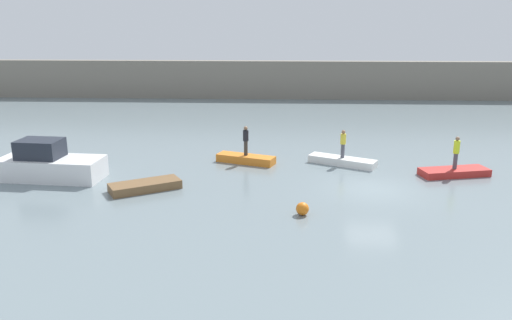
# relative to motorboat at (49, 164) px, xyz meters

# --- Properties ---
(ground_plane) EXTENTS (120.00, 120.00, 0.00)m
(ground_plane) POSITION_rel_motorboat_xyz_m (16.76, -1.05, -0.78)
(ground_plane) COLOR slate
(embankment_wall) EXTENTS (80.00, 1.20, 3.87)m
(embankment_wall) POSITION_rel_motorboat_xyz_m (16.76, 28.27, 1.15)
(embankment_wall) COLOR gray
(embankment_wall) RESTS_ON ground_plane
(motorboat) EXTENTS (5.53, 2.59, 2.10)m
(motorboat) POSITION_rel_motorboat_xyz_m (0.00, 0.00, 0.00)
(motorboat) COLOR white
(motorboat) RESTS_ON ground_plane
(rowboat_brown) EXTENTS (3.60, 2.83, 0.42)m
(rowboat_brown) POSITION_rel_motorboat_xyz_m (5.47, -1.63, -0.57)
(rowboat_brown) COLOR brown
(rowboat_brown) RESTS_ON ground_plane
(rowboat_orange) EXTENTS (3.56, 2.10, 0.46)m
(rowboat_orange) POSITION_rel_motorboat_xyz_m (10.12, 3.52, -0.55)
(rowboat_orange) COLOR orange
(rowboat_orange) RESTS_ON ground_plane
(rowboat_white) EXTENTS (3.92, 2.66, 0.43)m
(rowboat_white) POSITION_rel_motorboat_xyz_m (15.71, 3.35, -0.57)
(rowboat_white) COLOR white
(rowboat_white) RESTS_ON ground_plane
(rowboat_red) EXTENTS (3.86, 2.04, 0.38)m
(rowboat_red) POSITION_rel_motorboat_xyz_m (21.49, 1.51, -0.59)
(rowboat_red) COLOR red
(rowboat_red) RESTS_ON ground_plane
(person_hiviz_shirt) EXTENTS (0.32, 0.32, 1.76)m
(person_hiviz_shirt) POSITION_rel_motorboat_xyz_m (21.49, 1.51, 0.58)
(person_hiviz_shirt) COLOR #4C4C56
(person_hiviz_shirt) RESTS_ON rowboat_red
(person_dark_shirt) EXTENTS (0.32, 0.32, 1.73)m
(person_dark_shirt) POSITION_rel_motorboat_xyz_m (10.12, 3.52, 0.64)
(person_dark_shirt) COLOR #38332D
(person_dark_shirt) RESTS_ON rowboat_orange
(person_yellow_shirt) EXTENTS (0.32, 0.32, 1.62)m
(person_yellow_shirt) POSITION_rel_motorboat_xyz_m (15.71, 3.35, 0.54)
(person_yellow_shirt) COLOR #4C4C56
(person_yellow_shirt) RESTS_ON rowboat_white
(mooring_buoy) EXTENTS (0.57, 0.57, 0.57)m
(mooring_buoy) POSITION_rel_motorboat_xyz_m (13.08, -4.62, -0.50)
(mooring_buoy) COLOR orange
(mooring_buoy) RESTS_ON ground_plane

